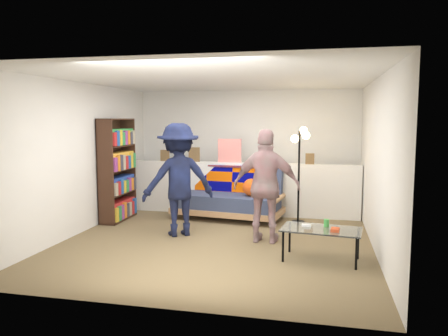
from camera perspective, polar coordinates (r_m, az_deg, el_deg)
name	(u,v)px	position (r m, az deg, el deg)	size (l,w,h in m)	color
ground	(218,239)	(6.73, -0.75, -9.29)	(5.00, 5.00, 0.00)	brown
room_shell	(225,129)	(6.94, 0.13, 5.17)	(4.60, 5.05, 2.45)	silver
half_wall_ledge	(240,189)	(8.35, 2.10, -2.71)	(4.45, 0.15, 1.00)	silver
ledge_decor	(228,153)	(8.29, 0.56, 1.94)	(2.97, 0.02, 0.45)	brown
futon_sofa	(230,197)	(8.06, 0.76, -3.79)	(2.08, 1.19, 0.85)	#AF8055
bookshelf	(117,173)	(8.09, -13.77, -0.65)	(0.31, 0.92, 1.83)	#321B10
coffee_table	(322,231)	(5.80, 12.65, -8.00)	(1.06, 0.67, 0.52)	black
floor_lamp	(300,155)	(7.72, 9.95, 1.67)	(0.33, 0.31, 1.69)	black
person_left	(179,180)	(6.85, -5.95, -1.52)	(1.14, 0.65, 1.76)	black
person_right	(266,186)	(6.44, 5.56, -2.37)	(0.99, 0.41, 1.68)	#D0878D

